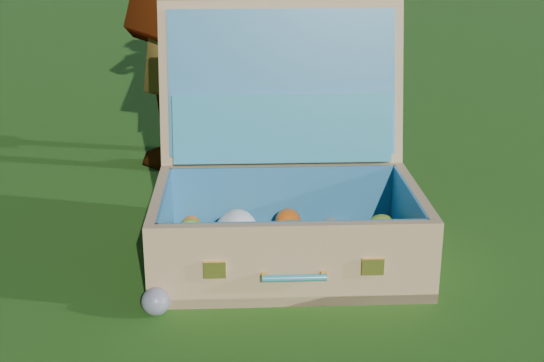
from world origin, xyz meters
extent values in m
plane|color=#215114|center=(0.00, 0.00, 0.00)|extent=(60.00, 60.00, 0.00)
sphere|color=#3E66A1|center=(-0.36, -0.06, 0.03)|extent=(0.06, 0.06, 0.06)
cube|color=tan|center=(0.02, 0.03, 0.01)|extent=(0.79, 0.68, 0.02)
cube|color=tan|center=(-0.07, -0.16, 0.10)|extent=(0.62, 0.29, 0.20)
cube|color=tan|center=(0.10, 0.22, 0.10)|extent=(0.62, 0.29, 0.20)
cube|color=tan|center=(-0.28, 0.16, 0.10)|extent=(0.18, 0.37, 0.20)
cube|color=tan|center=(0.31, -0.10, 0.10)|extent=(0.18, 0.37, 0.20)
cube|color=teal|center=(0.02, 0.03, 0.03)|extent=(0.72, 0.61, 0.01)
cube|color=teal|center=(-0.06, -0.15, 0.11)|extent=(0.57, 0.26, 0.18)
cube|color=teal|center=(0.10, 0.21, 0.11)|extent=(0.57, 0.26, 0.18)
cube|color=teal|center=(-0.26, 0.16, 0.11)|extent=(0.17, 0.36, 0.18)
cube|color=teal|center=(0.30, -0.09, 0.11)|extent=(0.17, 0.36, 0.18)
cube|color=tan|center=(0.14, 0.30, 0.41)|extent=(0.67, 0.40, 0.44)
cube|color=teal|center=(0.13, 0.28, 0.42)|extent=(0.60, 0.34, 0.39)
cube|color=#38A2B9|center=(0.11, 0.24, 0.30)|extent=(0.57, 0.30, 0.19)
cube|color=#F2C659|center=(-0.24, -0.10, 0.10)|extent=(0.05, 0.03, 0.04)
cube|color=#F2C659|center=(0.09, -0.25, 0.10)|extent=(0.05, 0.03, 0.04)
cylinder|color=#38A2B9|center=(-0.08, -0.19, 0.08)|extent=(0.14, 0.07, 0.02)
cube|color=#F2C659|center=(-0.14, -0.15, 0.08)|extent=(0.02, 0.02, 0.01)
cube|color=#F2C659|center=(-0.02, -0.21, 0.08)|extent=(0.02, 0.02, 0.01)
sphere|color=#0F1E4B|center=(-0.28, 0.00, 0.06)|extent=(0.06, 0.06, 0.06)
sphere|color=#AFCD32|center=(-0.14, -0.05, 0.07)|extent=(0.08, 0.08, 0.08)
sphere|color=#AFCD32|center=(-0.03, -0.10, 0.07)|extent=(0.08, 0.08, 0.08)
sphere|color=beige|center=(0.07, -0.14, 0.08)|extent=(0.09, 0.09, 0.09)
sphere|color=#0F1E4B|center=(0.19, -0.21, 0.07)|extent=(0.09, 0.09, 0.09)
sphere|color=red|center=(-0.24, 0.10, 0.06)|extent=(0.05, 0.05, 0.05)
sphere|color=silver|center=(-0.13, 0.04, 0.07)|extent=(0.08, 0.08, 0.08)
sphere|color=silver|center=(0.00, 0.00, 0.06)|extent=(0.07, 0.07, 0.07)
sphere|color=#AFCD32|center=(0.11, -0.06, 0.06)|extent=(0.06, 0.06, 0.06)
sphere|color=#AFCD32|center=(0.23, -0.12, 0.07)|extent=(0.08, 0.08, 0.08)
sphere|color=#AFCD32|center=(-0.19, 0.18, 0.07)|extent=(0.08, 0.08, 0.08)
sphere|color=silver|center=(-0.09, 0.12, 0.08)|extent=(0.11, 0.11, 0.11)
sphere|color=gold|center=(0.04, 0.06, 0.07)|extent=(0.08, 0.08, 0.08)
sphere|color=beige|center=(0.14, 0.03, 0.07)|extent=(0.08, 0.08, 0.08)
sphere|color=#AFCD32|center=(0.26, -0.02, 0.07)|extent=(0.08, 0.08, 0.08)
sphere|color=orange|center=(-0.16, 0.25, 0.06)|extent=(0.06, 0.06, 0.06)
sphere|color=orange|center=(-0.04, 0.22, 0.06)|extent=(0.06, 0.06, 0.06)
sphere|color=orange|center=(0.08, 0.15, 0.07)|extent=(0.07, 0.07, 0.07)
camera|label=1|loc=(-0.80, -1.53, 0.84)|focal=50.00mm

